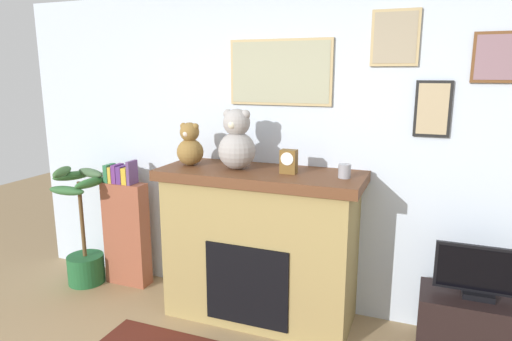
# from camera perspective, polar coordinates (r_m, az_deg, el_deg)

# --- Properties ---
(back_wall) EXTENTS (5.20, 0.15, 2.60)m
(back_wall) POSITION_cam_1_polar(r_m,az_deg,el_deg) (3.71, 4.90, 2.22)
(back_wall) COLOR silver
(back_wall) RESTS_ON ground_plane
(fireplace) EXTENTS (1.58, 0.65, 1.22)m
(fireplace) POSITION_cam_1_polar(r_m,az_deg,el_deg) (3.62, 0.56, -9.38)
(fireplace) COLOR #9A844C
(fireplace) RESTS_ON ground_plane
(bookshelf) EXTENTS (0.42, 0.16, 1.19)m
(bookshelf) POSITION_cam_1_polar(r_m,az_deg,el_deg) (4.37, -16.15, -7.18)
(bookshelf) COLOR brown
(bookshelf) RESTS_ON ground_plane
(potted_plant) EXTENTS (0.49, 0.50, 1.12)m
(potted_plant) POSITION_cam_1_polar(r_m,az_deg,el_deg) (4.54, -21.11, -8.26)
(potted_plant) COLOR #1E592D
(potted_plant) RESTS_ON ground_plane
(tv_stand) EXTENTS (0.74, 0.40, 0.46)m
(tv_stand) POSITION_cam_1_polar(r_m,az_deg,el_deg) (3.61, 25.96, -17.57)
(tv_stand) COLOR black
(tv_stand) RESTS_ON ground_plane
(television) EXTENTS (0.58, 0.14, 0.37)m
(television) POSITION_cam_1_polar(r_m,az_deg,el_deg) (3.43, 26.62, -11.60)
(television) COLOR black
(television) RESTS_ON tv_stand
(candle_jar) EXTENTS (0.09, 0.09, 0.10)m
(candle_jar) POSITION_cam_1_polar(r_m,az_deg,el_deg) (3.25, 11.18, -0.07)
(candle_jar) COLOR gray
(candle_jar) RESTS_ON fireplace
(mantel_clock) EXTENTS (0.12, 0.09, 0.18)m
(mantel_clock) POSITION_cam_1_polar(r_m,az_deg,el_deg) (3.33, 4.17, 1.15)
(mantel_clock) COLOR brown
(mantel_clock) RESTS_ON fireplace
(teddy_bear_brown) EXTENTS (0.22, 0.22, 0.35)m
(teddy_bear_brown) POSITION_cam_1_polar(r_m,az_deg,el_deg) (3.65, -8.39, 3.09)
(teddy_bear_brown) COLOR olive
(teddy_bear_brown) RESTS_ON fireplace
(teddy_bear_grey) EXTENTS (0.29, 0.29, 0.47)m
(teddy_bear_grey) POSITION_cam_1_polar(r_m,az_deg,el_deg) (3.46, -2.45, 3.60)
(teddy_bear_grey) COLOR #9C9894
(teddy_bear_grey) RESTS_ON fireplace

